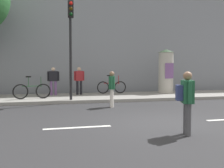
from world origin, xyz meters
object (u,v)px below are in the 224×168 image
Objects in this scene: traffic_light at (71,34)px; bicycle_leaning at (32,91)px; pedestrian_with_backpack at (186,98)px; pedestrian_with_bag at (79,79)px; pedestrian_near_pole at (112,87)px; bicycle_upright at (112,87)px; pedestrian_tallest at (53,79)px; poster_column at (166,71)px.

bicycle_leaning is (-1.77, 0.96, -2.62)m from traffic_light.
pedestrian_with_bag is (-1.36, 9.26, 0.16)m from pedestrian_with_backpack.
pedestrian_with_bag reaches higher than pedestrian_near_pole.
pedestrian_with_backpack is (2.06, -6.64, -2.28)m from traffic_light.
traffic_light is 4.72m from bicycle_upright.
traffic_light reaches higher than pedestrian_with_bag.
pedestrian_with_bag reaches higher than pedestrian_tallest.
pedestrian_near_pole is at bearing -62.46° from pedestrian_tallest.
traffic_light is 3.41m from pedestrian_tallest.
traffic_light is at bearing -132.55° from bicycle_upright.
pedestrian_near_pole reaches higher than bicycle_leaning.
poster_column is 6.65m from pedestrian_tallest.
pedestrian_with_bag is (-5.21, 0.22, -0.45)m from poster_column.
traffic_light is 2.55× the size of bicycle_leaning.
poster_column is 1.72× the size of pedestrian_tallest.
poster_column is 1.77× the size of pedestrian_with_backpack.
pedestrian_with_bag is at bearing 33.85° from bicycle_leaning.
pedestrian_tallest reaches higher than pedestrian_with_backpack.
poster_column is 9.85m from pedestrian_with_backpack.
bicycle_upright is (-3.25, 0.49, -0.95)m from poster_column.
pedestrian_tallest is 0.87× the size of bicycle_leaning.
bicycle_leaning is (-2.47, -1.66, -0.50)m from pedestrian_with_bag.
pedestrian_with_backpack is 9.56m from bicycle_upright.
pedestrian_near_pole is 0.84× the size of bicycle_leaning.
pedestrian_with_backpack is 0.85× the size of bicycle_leaning.
pedestrian_near_pole reaches higher than bicycle_upright.
bicycle_upright is (1.15, 4.59, -0.31)m from pedestrian_near_pole.
pedestrian_tallest is 0.87× the size of bicycle_upright.
poster_column is at bearing 42.97° from pedestrian_near_pole.
pedestrian_with_backpack is at bearing -93.62° from bicycle_upright.
pedestrian_tallest is at bearing 178.45° from poster_column.
bicycle_upright is at bearing 47.45° from traffic_light.
poster_column is at bearing 66.94° from pedestrian_with_backpack.
pedestrian_with_backpack is 0.97× the size of pedestrian_tallest.
bicycle_leaning is at bearing 116.71° from pedestrian_with_backpack.
pedestrian_tallest is 2.00m from bicycle_leaning.
pedestrian_near_pole is (1.51, -1.70, -2.32)m from traffic_light.
traffic_light reaches higher than bicycle_leaning.
bicycle_upright is at bearing 171.38° from poster_column.
poster_column is 7.87m from bicycle_leaning.
traffic_light is at bearing -104.90° from pedestrian_with_bag.
pedestrian_tallest is at bearing -174.72° from bicycle_upright.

